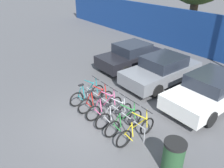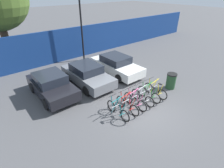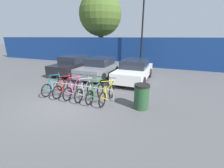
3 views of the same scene
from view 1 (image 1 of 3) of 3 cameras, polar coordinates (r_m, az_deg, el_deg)
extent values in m
plane|color=#4C4C4F|center=(8.46, -4.48, -9.74)|extent=(120.00, 120.00, 0.00)
cylinder|color=gray|center=(8.34, -0.08, -5.61)|extent=(3.52, 0.04, 0.04)
cylinder|color=gray|center=(9.72, -6.44, -2.40)|extent=(0.04, 0.04, 0.55)
cylinder|color=gray|center=(7.47, 8.43, -13.23)|extent=(0.04, 0.04, 0.55)
torus|color=black|center=(9.23, -9.19, -4.00)|extent=(0.06, 0.66, 0.66)
torus|color=black|center=(9.68, -3.79, -2.03)|extent=(0.06, 0.66, 0.66)
cylinder|color=#197A7F|center=(9.36, -5.71, -1.01)|extent=(0.60, 0.04, 0.76)
cylinder|color=#197A7F|center=(9.19, -6.07, 0.58)|extent=(0.68, 0.04, 0.16)
cylinder|color=#197A7F|center=(9.24, -7.45, -1.95)|extent=(0.14, 0.04, 0.63)
cylinder|color=#197A7F|center=(9.14, -8.52, -2.19)|extent=(0.32, 0.03, 0.58)
cylinder|color=#197A7F|center=(9.32, -8.11, -3.74)|extent=(0.40, 0.03, 0.08)
cylinder|color=#197A7F|center=(9.50, -4.07, -0.30)|extent=(0.12, 0.04, 0.69)
cylinder|color=black|center=(9.31, -4.35, 1.60)|extent=(0.52, 0.03, 0.03)
cube|color=black|center=(9.04, -8.08, -0.26)|extent=(0.10, 0.22, 0.05)
torus|color=black|center=(8.73, -7.03, -5.85)|extent=(0.06, 0.66, 0.66)
torus|color=black|center=(9.21, -1.45, -3.67)|extent=(0.06, 0.66, 0.66)
cylinder|color=red|center=(8.87, -3.39, -2.66)|extent=(0.60, 0.04, 0.76)
cylinder|color=red|center=(8.69, -3.73, -1.01)|extent=(0.68, 0.04, 0.16)
cylinder|color=red|center=(8.74, -5.19, -3.68)|extent=(0.14, 0.04, 0.63)
cylinder|color=red|center=(8.64, -6.30, -3.95)|extent=(0.32, 0.03, 0.58)
cylinder|color=red|center=(8.83, -5.91, -5.55)|extent=(0.40, 0.03, 0.08)
cylinder|color=red|center=(9.02, -1.69, -1.88)|extent=(0.12, 0.04, 0.69)
cylinder|color=black|center=(8.82, -1.94, 0.09)|extent=(0.52, 0.03, 0.03)
cube|color=black|center=(8.53, -5.80, -1.93)|extent=(0.10, 0.22, 0.05)
torus|color=black|center=(8.32, -4.90, -7.64)|extent=(0.06, 0.66, 0.66)
torus|color=black|center=(8.82, 0.82, -5.24)|extent=(0.06, 0.66, 0.66)
cylinder|color=#E55993|center=(8.46, -1.12, -4.26)|extent=(0.60, 0.04, 0.76)
cylinder|color=#E55993|center=(8.27, -1.43, -2.56)|extent=(0.68, 0.04, 0.16)
cylinder|color=#E55993|center=(8.33, -2.98, -5.36)|extent=(0.14, 0.04, 0.63)
cylinder|color=#E55993|center=(8.22, -4.12, -5.67)|extent=(0.32, 0.03, 0.58)
cylinder|color=#E55993|center=(8.42, -3.75, -7.31)|extent=(0.40, 0.03, 0.08)
cylinder|color=#E55993|center=(8.61, 0.62, -3.41)|extent=(0.12, 0.04, 0.69)
cylinder|color=black|center=(8.41, 0.40, -1.38)|extent=(0.52, 0.03, 0.03)
cube|color=black|center=(8.10, -3.57, -3.56)|extent=(0.10, 0.22, 0.05)
torus|color=black|center=(7.91, -2.42, -9.71)|extent=(0.06, 0.66, 0.66)
torus|color=black|center=(8.43, 3.43, -7.04)|extent=(0.06, 0.66, 0.66)
cylinder|color=#B7B7BC|center=(8.05, 1.51, -6.10)|extent=(0.60, 0.04, 0.76)
cylinder|color=#B7B7BC|center=(7.86, 1.24, -4.35)|extent=(0.68, 0.04, 0.16)
cylinder|color=#B7B7BC|center=(7.92, -0.40, -7.29)|extent=(0.14, 0.04, 0.63)
cylinder|color=#B7B7BC|center=(7.80, -1.58, -7.66)|extent=(0.32, 0.03, 0.58)
cylinder|color=#B7B7BC|center=(8.01, -1.24, -9.32)|extent=(0.40, 0.03, 0.08)
cylinder|color=#B7B7BC|center=(8.22, 3.28, -5.17)|extent=(0.12, 0.04, 0.69)
cylinder|color=black|center=(8.00, 3.12, -3.08)|extent=(0.52, 0.03, 0.03)
cube|color=black|center=(7.68, -0.96, -5.46)|extent=(0.10, 0.22, 0.05)
torus|color=black|center=(7.56, 0.06, -11.73)|extent=(0.06, 0.66, 0.66)
torus|color=black|center=(8.11, 6.00, -8.77)|extent=(0.06, 0.66, 0.66)
cylinder|color=#288438|center=(7.71, 4.11, -7.89)|extent=(0.60, 0.04, 0.76)
cylinder|color=#288438|center=(7.51, 3.88, -6.12)|extent=(0.68, 0.04, 0.16)
cylinder|color=#288438|center=(7.57, 2.16, -9.18)|extent=(0.14, 0.04, 0.63)
cylinder|color=#288438|center=(7.45, 0.97, -9.60)|extent=(0.32, 0.03, 0.58)
cylinder|color=#288438|center=(7.67, 1.26, -11.29)|extent=(0.40, 0.03, 0.08)
cylinder|color=#288438|center=(7.88, 5.90, -6.87)|extent=(0.12, 0.04, 0.69)
cylinder|color=black|center=(7.66, 5.80, -4.74)|extent=(0.52, 0.03, 0.03)
cube|color=black|center=(7.32, 1.64, -7.33)|extent=(0.10, 0.22, 0.05)
torus|color=black|center=(7.21, 3.12, -14.15)|extent=(0.06, 0.66, 0.66)
torus|color=black|center=(7.78, 9.11, -10.83)|extent=(0.06, 0.66, 0.66)
cylinder|color=yellow|center=(7.37, 7.28, -10.03)|extent=(0.60, 0.04, 0.76)
cylinder|color=yellow|center=(7.15, 7.13, -8.24)|extent=(0.68, 0.04, 0.16)
cylinder|color=yellow|center=(7.22, 5.30, -11.45)|extent=(0.14, 0.04, 0.63)
cylinder|color=yellow|center=(7.09, 4.10, -11.94)|extent=(0.32, 0.03, 0.58)
cylinder|color=yellow|center=(7.32, 4.33, -13.64)|extent=(0.40, 0.03, 0.08)
cylinder|color=yellow|center=(7.55, 9.08, -8.91)|extent=(0.12, 0.04, 0.69)
cylinder|color=black|center=(7.31, 9.07, -6.74)|extent=(0.52, 0.03, 0.03)
cube|color=black|center=(6.96, 4.86, -9.59)|extent=(0.10, 0.22, 0.05)
cube|color=black|center=(12.81, 4.86, 6.82)|extent=(1.80, 3.92, 0.62)
cube|color=#1E232D|center=(12.68, 5.30, 9.32)|extent=(1.58, 1.80, 0.52)
cylinder|color=black|center=(14.21, 5.93, 7.87)|extent=(0.20, 0.64, 0.64)
cylinder|color=black|center=(13.12, 11.05, 5.75)|extent=(0.20, 0.64, 0.64)
cylinder|color=black|center=(12.84, -1.55, 5.78)|extent=(0.20, 0.64, 0.64)
cylinder|color=black|center=(11.62, 3.46, 3.26)|extent=(0.20, 0.64, 0.64)
cube|color=slate|center=(11.19, 12.73, 2.98)|extent=(1.80, 4.23, 0.62)
cube|color=#1E232D|center=(11.05, 13.40, 5.80)|extent=(1.58, 1.95, 0.52)
cylinder|color=black|center=(12.66, 13.33, 4.67)|extent=(0.20, 0.64, 0.64)
cylinder|color=black|center=(11.77, 19.65, 1.94)|extent=(0.20, 0.64, 0.64)
cylinder|color=black|center=(11.00, 5.06, 1.71)|extent=(0.20, 0.64, 0.64)
cylinder|color=black|center=(9.96, 11.67, -1.75)|extent=(0.20, 0.64, 0.64)
cube|color=silver|center=(9.96, 24.05, -2.17)|extent=(1.80, 4.37, 0.62)
cube|color=#1E232D|center=(9.80, 25.00, 0.92)|extent=(1.58, 2.01, 0.52)
cylinder|color=black|center=(11.43, 23.38, 0.42)|extent=(0.20, 0.64, 0.64)
cylinder|color=black|center=(9.48, 15.51, -3.88)|extent=(0.20, 0.64, 0.64)
cylinder|color=black|center=(8.78, 24.30, -8.34)|extent=(0.20, 0.64, 0.64)
cylinder|color=#234728|center=(6.66, 15.67, -18.02)|extent=(0.60, 0.60, 0.95)
cylinder|color=black|center=(6.31, 16.28, -14.74)|extent=(0.63, 0.63, 0.08)
cylinder|color=brown|center=(17.97, 20.10, 15.29)|extent=(0.57, 0.57, 3.45)
camera|label=2|loc=(11.85, -48.36, 23.06)|focal=28.00mm
camera|label=3|loc=(3.18, -60.73, -38.06)|focal=24.00mm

